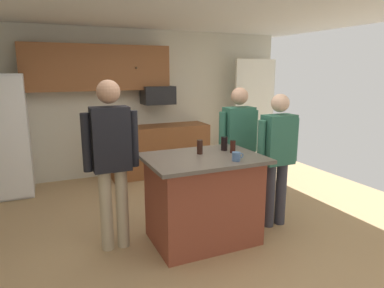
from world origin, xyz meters
name	(u,v)px	position (x,y,z in m)	size (l,w,h in m)	color
floor	(179,238)	(0.00, 0.00, 0.00)	(7.04, 7.04, 0.00)	tan
back_wall	(121,103)	(0.00, 2.80, 1.30)	(6.40, 0.10, 2.60)	beige
french_door_window_panel	(254,110)	(2.60, 2.40, 1.10)	(0.90, 0.06, 2.00)	white
cabinet_run_upper	(98,68)	(-0.40, 2.60, 1.93)	(2.40, 0.38, 0.75)	brown
cabinet_run_lower	(159,150)	(0.60, 2.48, 0.45)	(1.80, 0.63, 0.90)	brown
microwave_over_range	(158,95)	(0.60, 2.50, 1.45)	(0.56, 0.40, 0.32)	black
kitchen_island	(203,198)	(0.23, -0.14, 0.49)	(1.25, 0.93, 0.97)	brown
person_guest_left	(278,152)	(1.21, -0.16, 0.93)	(0.57, 0.22, 1.62)	#383842
person_elder_center	(111,154)	(-0.71, 0.08, 1.05)	(0.57, 0.24, 1.79)	tan
person_guest_right	(238,142)	(0.99, 0.38, 0.97)	(0.57, 0.22, 1.67)	#232D4C
mug_ceramic_white	(236,156)	(0.46, -0.44, 1.02)	(0.13, 0.09, 0.09)	#4C6B99
tumbler_amber	(233,147)	(0.61, -0.12, 1.04)	(0.06, 0.06, 0.14)	black
glass_dark_ale	(224,144)	(0.58, 0.02, 1.05)	(0.08, 0.08, 0.16)	black
glass_pilsner	(200,147)	(0.24, -0.02, 1.05)	(0.06, 0.06, 0.16)	black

